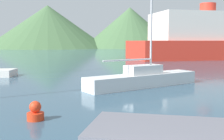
{
  "coord_description": "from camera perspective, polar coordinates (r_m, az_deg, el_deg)",
  "views": [
    {
      "loc": [
        0.2,
        -1.22,
        2.77
      ],
      "look_at": [
        0.48,
        14.0,
        1.2
      ],
      "focal_mm": 45.0,
      "sensor_mm": 36.0,
      "label": 1
    }
  ],
  "objects": [
    {
      "name": "sailboat_middle",
      "position": [
        17.18,
        6.39,
        -1.62
      ],
      "size": [
        7.27,
        5.43,
        9.5
      ],
      "rotation": [
        0.0,
        0.0,
        0.58
      ],
      "color": "white",
      "rests_on": "ground_plane"
    },
    {
      "name": "ferry_distant",
      "position": [
        47.77,
        18.69,
        6.04
      ],
      "size": [
        25.76,
        14.58,
        8.75
      ],
      "rotation": [
        0.0,
        0.0,
        0.2
      ],
      "color": "red",
      "rests_on": "ground_plane"
    },
    {
      "name": "buoy_marker",
      "position": [
        10.31,
        -15.3,
        -8.28
      ],
      "size": [
        0.59,
        0.59,
        0.68
      ],
      "color": "red",
      "rests_on": "ground_plane"
    },
    {
      "name": "hill_central",
      "position": [
        116.97,
        -12.89,
        8.56
      ],
      "size": [
        48.45,
        48.45,
        17.06
      ],
      "color": "#476B42",
      "rests_on": "ground_plane"
    },
    {
      "name": "hill_east",
      "position": [
        116.73,
        3.64,
        8.57
      ],
      "size": [
        39.06,
        39.06,
        16.54
      ],
      "color": "#476B42",
      "rests_on": "ground_plane"
    },
    {
      "name": "hill_far_east",
      "position": [
        117.56,
        19.49,
        7.02
      ],
      "size": [
        34.37,
        34.37,
        11.55
      ],
      "color": "#38563D",
      "rests_on": "ground_plane"
    }
  ]
}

